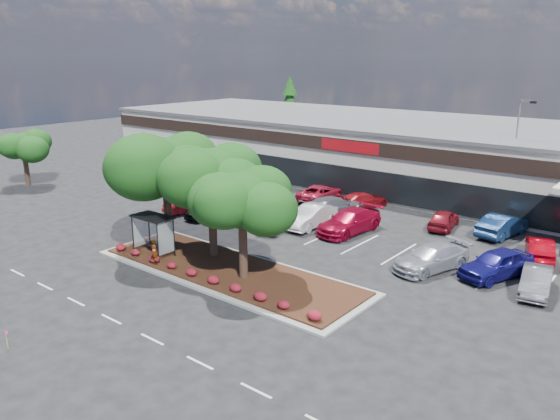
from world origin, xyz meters
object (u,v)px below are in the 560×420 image
Objects in this scene: car_0 at (188,202)px; car_1 at (206,210)px; light_pole at (515,164)px; survey_stake at (7,337)px.

car_0 is 1.12× the size of car_1.
light_pole is 38.32m from survey_stake.
survey_stake is 0.21× the size of car_0.
survey_stake is (-10.65, -36.64, -3.55)m from light_pole.
survey_stake is 0.23× the size of car_1.
light_pole is at bearing 39.22° from car_1.
car_0 reaches higher than survey_stake.
car_1 is at bearing 112.19° from survey_stake.
car_0 is 2.70m from car_1.
survey_stake is 23.07m from car_0.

